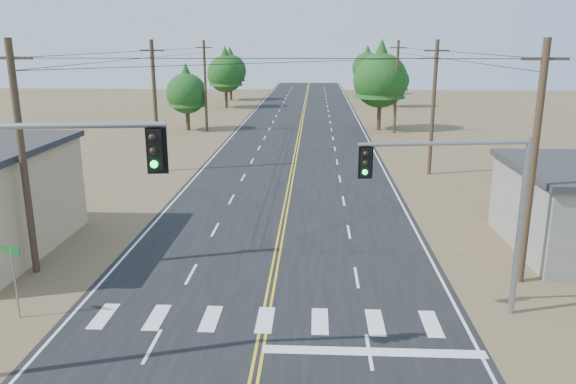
{
  "coord_description": "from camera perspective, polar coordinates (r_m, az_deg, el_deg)",
  "views": [
    {
      "loc": [
        1.75,
        -10.48,
        9.84
      ],
      "look_at": [
        0.59,
        13.09,
        3.5
      ],
      "focal_mm": 35.0,
      "sensor_mm": 36.0,
      "label": 1
    }
  ],
  "objects": [
    {
      "name": "tree_left_mid",
      "position": [
        87.42,
        -6.37,
        12.21
      ],
      "size": [
        5.55,
        5.55,
        9.26
      ],
      "color": "#3F2D1E",
      "rests_on": "ground"
    },
    {
      "name": "utility_pole_right_far",
      "position": [
        63.26,
        10.95,
        10.49
      ],
      "size": [
        1.8,
        0.3,
        10.0
      ],
      "color": "#4C3826",
      "rests_on": "ground"
    },
    {
      "name": "tree_right_near",
      "position": [
        65.17,
        9.4,
        11.67
      ],
      "size": [
        6.11,
        6.11,
        10.19
      ],
      "color": "#3F2D1E",
      "rests_on": "ground"
    },
    {
      "name": "tree_left_near",
      "position": [
        65.25,
        -10.28,
        10.23
      ],
      "size": [
        4.55,
        4.55,
        7.58
      ],
      "color": "#3F2D1E",
      "rests_on": "ground"
    },
    {
      "name": "street_sign",
      "position": [
        22.66,
        -26.09,
        -7.17
      ],
      "size": [
        0.79,
        0.31,
        2.79
      ],
      "rotation": [
        0.0,
        0.0,
        -0.35
      ],
      "color": "gray",
      "rests_on": "ground"
    },
    {
      "name": "utility_pole_right_near",
      "position": [
        24.58,
        23.64,
        2.69
      ],
      "size": [
        1.8,
        0.3,
        10.0
      ],
      "color": "#4C3826",
      "rests_on": "ground"
    },
    {
      "name": "utility_pole_left_near",
      "position": [
        26.03,
        -25.35,
        3.13
      ],
      "size": [
        1.8,
        0.3,
        10.0
      ],
      "color": "#4C3826",
      "rests_on": "ground"
    },
    {
      "name": "tree_right_mid",
      "position": [
        89.5,
        10.83,
        11.33
      ],
      "size": [
        4.36,
        4.36,
        7.27
      ],
      "color": "#3F2D1E",
      "rests_on": "ground"
    },
    {
      "name": "road",
      "position": [
        41.69,
        0.33,
        1.4
      ],
      "size": [
        15.0,
        200.0,
        0.02
      ],
      "primitive_type": "cube",
      "color": "black",
      "rests_on": "ground"
    },
    {
      "name": "signal_mast_left",
      "position": [
        17.47,
        -25.6,
        -1.66
      ],
      "size": [
        5.99,
        1.02,
        7.84
      ],
      "rotation": [
        0.0,
        0.0,
        0.13
      ],
      "color": "gray",
      "rests_on": "ground"
    },
    {
      "name": "tree_right_far",
      "position": [
        110.12,
        8.04,
        12.74
      ],
      "size": [
        5.59,
        5.59,
        9.32
      ],
      "color": "#3F2D1E",
      "rests_on": "ground"
    },
    {
      "name": "utility_pole_left_mid",
      "position": [
        44.46,
        -13.34,
        8.54
      ],
      "size": [
        1.8,
        0.3,
        10.0
      ],
      "color": "#4C3826",
      "rests_on": "ground"
    },
    {
      "name": "tree_left_far",
      "position": [
        98.73,
        -5.89,
        12.48
      ],
      "size": [
        5.46,
        5.46,
        9.1
      ],
      "color": "#3F2D1E",
      "rests_on": "ground"
    },
    {
      "name": "utility_pole_left_far",
      "position": [
        63.84,
        -8.4,
        10.64
      ],
      "size": [
        1.8,
        0.3,
        10.0
      ],
      "color": "#4C3826",
      "rests_on": "ground"
    },
    {
      "name": "utility_pole_right_mid",
      "position": [
        43.63,
        14.53,
        8.35
      ],
      "size": [
        1.8,
        0.3,
        10.0
      ],
      "color": "#4C3826",
      "rests_on": "ground"
    },
    {
      "name": "signal_mast_right",
      "position": [
        20.77,
        18.44,
        -0.5
      ],
      "size": [
        6.08,
        1.14,
        6.66
      ],
      "rotation": [
        0.0,
        0.0,
        0.13
      ],
      "color": "gray",
      "rests_on": "ground"
    }
  ]
}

